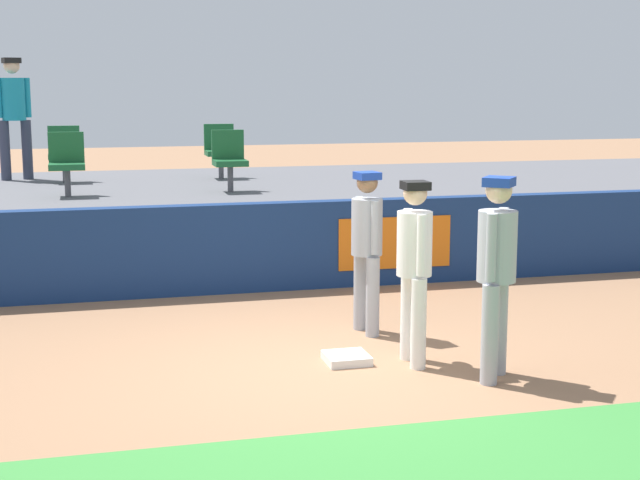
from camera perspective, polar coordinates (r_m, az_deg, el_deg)
ground_plane at (r=8.67m, az=0.27°, el=-7.89°), size 60.00×60.00×0.00m
first_base at (r=8.90m, az=1.62°, el=-7.15°), size 0.40×0.40×0.08m
player_fielder_home at (r=8.69m, az=5.72°, el=-1.18°), size 0.33×0.54×1.71m
player_runner_visitor at (r=8.33m, az=10.62°, el=-1.40°), size 0.48×0.48×1.79m
player_coach_visitor at (r=9.73m, az=2.84°, el=-0.04°), size 0.36×0.47×1.69m
field_wall at (r=11.79m, az=-3.90°, el=-0.44°), size 18.00×0.26×1.11m
bleacher_platform at (r=14.29m, az=-5.83°, el=1.28°), size 18.00×4.80×1.10m
seat_front_center at (r=13.05m, az=-5.50°, el=5.00°), size 0.44×0.44×0.84m
seat_back_center at (r=14.85m, az=-6.05°, el=5.55°), size 0.46×0.44×0.84m
seat_back_left at (r=14.69m, az=-15.19°, el=5.23°), size 0.46×0.44×0.84m
seat_front_left at (r=12.90m, az=-15.05°, el=4.66°), size 0.46×0.44×0.84m
spectator_hooded at (r=15.24m, az=-18.00°, el=7.50°), size 0.50×0.43×1.85m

